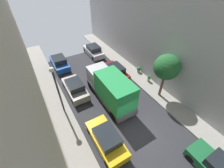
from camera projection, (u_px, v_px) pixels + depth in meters
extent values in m
plane|color=#2D2D33|center=(138.00, 135.00, 12.75)|extent=(32.00, 32.00, 0.00)
cube|color=gray|center=(83.00, 167.00, 10.75)|extent=(2.00, 44.00, 0.15)
cube|color=gray|center=(179.00, 111.00, 14.66)|extent=(2.00, 44.00, 0.15)
cube|color=gold|center=(106.00, 140.00, 11.83)|extent=(1.76, 4.20, 0.76)
cube|color=#1E2328|center=(107.00, 137.00, 11.28)|extent=(1.56, 2.10, 0.64)
cylinder|color=black|center=(89.00, 131.00, 12.69)|extent=(0.22, 0.64, 0.64)
cylinder|color=black|center=(106.00, 123.00, 13.30)|extent=(0.22, 0.64, 0.64)
cylinder|color=black|center=(107.00, 164.00, 10.65)|extent=(0.22, 0.64, 0.64)
cylinder|color=black|center=(126.00, 153.00, 11.26)|extent=(0.22, 0.64, 0.64)
cube|color=gray|center=(75.00, 89.00, 16.45)|extent=(1.76, 4.20, 0.76)
cube|color=#1E2328|center=(75.00, 85.00, 15.90)|extent=(1.56, 2.10, 0.64)
cylinder|color=black|center=(64.00, 85.00, 17.31)|extent=(0.22, 0.64, 0.64)
cylinder|color=black|center=(77.00, 81.00, 17.92)|extent=(0.22, 0.64, 0.64)
cylinder|color=black|center=(74.00, 102.00, 15.27)|extent=(0.22, 0.64, 0.64)
cylinder|color=black|center=(88.00, 96.00, 15.88)|extent=(0.22, 0.64, 0.64)
cube|color=#194799|center=(60.00, 63.00, 20.41)|extent=(1.76, 4.20, 0.76)
cube|color=#1E2328|center=(59.00, 60.00, 19.87)|extent=(1.56, 2.10, 0.64)
cylinder|color=black|center=(51.00, 61.00, 21.28)|extent=(0.22, 0.64, 0.64)
cylinder|color=black|center=(62.00, 58.00, 21.89)|extent=(0.22, 0.64, 0.64)
cylinder|color=black|center=(57.00, 72.00, 19.24)|extent=(0.22, 0.64, 0.64)
cylinder|color=black|center=(69.00, 69.00, 19.85)|extent=(0.22, 0.64, 0.64)
cylinder|color=black|center=(190.00, 158.00, 10.97)|extent=(0.22, 0.64, 0.64)
cylinder|color=black|center=(203.00, 148.00, 11.58)|extent=(0.22, 0.64, 0.64)
cube|color=maroon|center=(115.00, 72.00, 18.83)|extent=(1.76, 4.20, 0.76)
cube|color=#1E2328|center=(116.00, 68.00, 18.28)|extent=(1.56, 2.10, 0.64)
cylinder|color=black|center=(104.00, 70.00, 19.69)|extent=(0.22, 0.64, 0.64)
cylinder|color=black|center=(114.00, 66.00, 20.30)|extent=(0.22, 0.64, 0.64)
cylinder|color=black|center=(116.00, 83.00, 17.65)|extent=(0.22, 0.64, 0.64)
cylinder|color=black|center=(127.00, 78.00, 18.26)|extent=(0.22, 0.64, 0.64)
cube|color=silver|center=(94.00, 52.00, 22.98)|extent=(1.76, 4.20, 0.76)
cube|color=#1E2328|center=(94.00, 48.00, 22.43)|extent=(1.56, 2.10, 0.64)
cylinder|color=black|center=(85.00, 50.00, 23.84)|extent=(0.22, 0.64, 0.64)
cylinder|color=black|center=(94.00, 48.00, 24.45)|extent=(0.22, 0.64, 0.64)
cylinder|color=black|center=(93.00, 59.00, 21.80)|extent=(0.22, 0.64, 0.64)
cylinder|color=black|center=(103.00, 56.00, 22.41)|extent=(0.22, 0.64, 0.64)
cube|color=#4C4C51|center=(110.00, 95.00, 15.49)|extent=(2.20, 6.60, 0.50)
cube|color=#B7B7BC|center=(99.00, 74.00, 16.36)|extent=(2.10, 1.80, 1.70)
cube|color=green|center=(115.00, 90.00, 13.90)|extent=(2.24, 4.20, 2.40)
cylinder|color=black|center=(91.00, 86.00, 16.98)|extent=(0.30, 0.96, 0.96)
cylinder|color=black|center=(106.00, 80.00, 17.75)|extent=(0.30, 0.96, 0.96)
cylinder|color=black|center=(114.00, 116.00, 13.69)|extent=(0.30, 0.96, 0.96)
cylinder|color=black|center=(131.00, 108.00, 14.46)|extent=(0.30, 0.96, 0.96)
cylinder|color=brown|center=(162.00, 85.00, 15.49)|extent=(0.26, 0.26, 2.65)
sphere|color=#23602D|center=(167.00, 67.00, 14.04)|extent=(2.46, 2.46, 2.46)
cylinder|color=#B2A899|center=(149.00, 80.00, 18.01)|extent=(0.33, 0.33, 0.43)
sphere|color=#2D7233|center=(149.00, 77.00, 17.77)|extent=(0.39, 0.39, 0.39)
cylinder|color=#B2A899|center=(138.00, 71.00, 19.50)|extent=(0.36, 0.36, 0.28)
sphere|color=#2D7233|center=(139.00, 69.00, 19.27)|extent=(0.52, 0.52, 0.52)
cylinder|color=#333338|center=(59.00, 93.00, 13.20)|extent=(0.16, 0.16, 4.55)
sphere|color=white|center=(52.00, 70.00, 11.60)|extent=(0.44, 0.44, 0.44)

